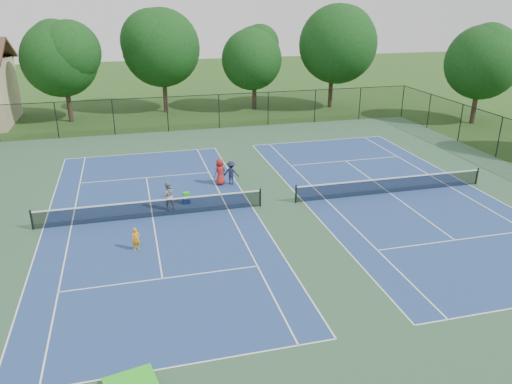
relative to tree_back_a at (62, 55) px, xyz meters
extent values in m
plane|color=#234716|center=(13.00, -24.00, -6.04)|extent=(140.00, 140.00, 0.00)
cube|color=#335A3F|center=(13.00, -24.00, -6.03)|extent=(36.00, 36.00, 0.01)
cube|color=navy|center=(6.00, -24.00, -6.03)|extent=(10.97, 23.77, 0.00)
cube|color=white|center=(6.00, -12.11, -6.02)|extent=(10.97, 0.06, 0.00)
cube|color=white|center=(6.00, -35.88, -6.02)|extent=(10.97, 0.06, 0.00)
cube|color=white|center=(0.52, -24.00, -6.02)|extent=(0.06, 23.77, 0.00)
cube|color=white|center=(11.48, -24.00, -6.02)|extent=(0.06, 23.77, 0.00)
cube|color=white|center=(1.88, -24.00, -6.02)|extent=(0.06, 23.77, 0.00)
cube|color=white|center=(10.12, -24.00, -6.02)|extent=(0.06, 23.77, 0.00)
cube|color=white|center=(6.00, -17.60, -6.02)|extent=(8.23, 0.06, 0.00)
cube|color=white|center=(6.00, -30.40, -6.02)|extent=(8.23, 0.06, 0.00)
cube|color=white|center=(6.00, -24.00, -6.02)|extent=(0.06, 12.80, 0.00)
cylinder|color=black|center=(0.05, -24.00, -5.50)|extent=(0.10, 0.10, 1.07)
cylinder|color=black|center=(11.95, -24.00, -5.50)|extent=(0.10, 0.10, 1.07)
cube|color=black|center=(6.00, -24.00, -5.57)|extent=(11.90, 0.01, 0.90)
cube|color=white|center=(6.00, -24.00, -5.09)|extent=(11.90, 0.04, 0.07)
cube|color=navy|center=(20.00, -24.00, -6.03)|extent=(10.97, 23.77, 0.00)
cube|color=white|center=(20.00, -12.11, -6.02)|extent=(10.97, 0.06, 0.00)
cube|color=white|center=(14.52, -24.00, -6.02)|extent=(0.06, 23.77, 0.00)
cube|color=white|center=(25.48, -24.00, -6.02)|extent=(0.06, 23.77, 0.00)
cube|color=white|center=(15.88, -24.00, -6.02)|extent=(0.06, 23.77, 0.00)
cube|color=white|center=(24.12, -24.00, -6.02)|extent=(0.06, 23.77, 0.00)
cube|color=white|center=(20.00, -17.60, -6.02)|extent=(8.23, 0.06, 0.00)
cube|color=white|center=(20.00, -30.40, -6.02)|extent=(8.23, 0.06, 0.00)
cube|color=white|center=(20.00, -24.00, -6.02)|extent=(0.06, 12.80, 0.00)
cylinder|color=black|center=(14.05, -24.00, -5.50)|extent=(0.10, 0.10, 1.07)
cylinder|color=black|center=(25.95, -24.00, -5.50)|extent=(0.10, 0.10, 1.07)
cube|color=black|center=(20.00, -24.00, -5.57)|extent=(11.90, 0.01, 0.90)
cube|color=white|center=(20.00, -24.00, -5.09)|extent=(11.90, 0.04, 0.07)
cylinder|color=black|center=(-0.50, -6.00, -4.54)|extent=(0.08, 0.08, 3.00)
cylinder|color=black|center=(4.00, -6.00, -4.54)|extent=(0.08, 0.08, 3.00)
cylinder|color=black|center=(8.50, -6.00, -4.54)|extent=(0.08, 0.08, 3.00)
cylinder|color=black|center=(13.00, -6.00, -4.54)|extent=(0.08, 0.08, 3.00)
cylinder|color=black|center=(17.50, -6.00, -4.54)|extent=(0.08, 0.08, 3.00)
cylinder|color=black|center=(22.00, -6.00, -4.54)|extent=(0.08, 0.08, 3.00)
cylinder|color=black|center=(26.50, -6.00, -4.54)|extent=(0.08, 0.08, 3.00)
cylinder|color=black|center=(31.00, -6.00, -4.54)|extent=(0.08, 0.08, 3.00)
cylinder|color=black|center=(31.00, -19.50, -4.54)|extent=(0.08, 0.08, 3.00)
cylinder|color=black|center=(31.00, -15.00, -4.54)|extent=(0.08, 0.08, 3.00)
cylinder|color=black|center=(31.00, -10.50, -4.54)|extent=(0.08, 0.08, 3.00)
cube|color=black|center=(13.00, -6.00, -4.54)|extent=(36.00, 0.01, 3.00)
cube|color=black|center=(13.00, -6.00, -3.04)|extent=(36.00, 0.05, 0.05)
cylinder|color=#2D2116|center=(0.00, 0.00, -4.15)|extent=(0.44, 0.44, 3.78)
sphere|color=#0E3512|center=(0.00, 0.00, -0.39)|extent=(6.80, 6.80, 6.80)
sphere|color=#0E3512|center=(0.00, 0.00, 0.28)|extent=(5.58, 5.58, 5.58)
sphere|color=#0E3512|center=(0.00, 0.00, 0.94)|extent=(4.35, 4.35, 4.35)
cylinder|color=#2D2116|center=(9.00, 2.00, -3.97)|extent=(0.44, 0.44, 4.14)
sphere|color=#0E3512|center=(9.00, 2.00, 0.19)|extent=(7.60, 7.60, 7.60)
sphere|color=#0E3512|center=(9.00, 2.00, 0.82)|extent=(6.23, 6.23, 6.23)
sphere|color=#0E3512|center=(9.00, 2.00, 1.44)|extent=(4.86, 4.86, 4.86)
cylinder|color=#2D2116|center=(18.00, 1.00, -4.33)|extent=(0.44, 0.44, 3.42)
sphere|color=#0E3512|center=(18.00, 1.00, -0.97)|extent=(6.00, 6.00, 6.00)
sphere|color=#0E3512|center=(18.00, 1.00, -0.27)|extent=(4.92, 4.92, 4.92)
sphere|color=#0E3512|center=(18.00, 1.00, 0.44)|extent=(3.84, 3.84, 3.84)
cylinder|color=#2D2116|center=(26.00, 0.00, -3.88)|extent=(0.44, 0.44, 4.32)
sphere|color=#0E3512|center=(26.00, 0.00, 0.43)|extent=(7.80, 7.80, 7.80)
sphere|color=#0E3512|center=(26.00, 0.00, 1.04)|extent=(6.40, 6.40, 6.40)
sphere|color=#0E3512|center=(26.00, 0.00, 1.65)|extent=(4.99, 4.99, 4.99)
cylinder|color=#2D2116|center=(36.00, -10.00, -4.24)|extent=(0.44, 0.44, 3.60)
sphere|color=#0E3512|center=(36.00, -10.00, -0.62)|extent=(6.60, 6.60, 6.60)
sphere|color=#0E3512|center=(36.00, -10.00, 0.05)|extent=(5.41, 5.41, 5.41)
sphere|color=#0E3512|center=(36.00, -10.00, 0.72)|extent=(4.22, 4.22, 4.22)
imported|color=orange|center=(5.06, -27.52, -5.48)|extent=(0.48, 0.40, 1.12)
imported|color=gray|center=(6.93, -23.14, -5.22)|extent=(0.86, 0.70, 1.64)
imported|color=#1D1B3D|center=(11.11, -20.13, -5.29)|extent=(1.12, 0.94, 1.50)
imported|color=maroon|center=(10.43, -20.02, -5.20)|extent=(0.97, 0.85, 1.67)
cube|color=navy|center=(8.00, -22.53, -5.90)|extent=(0.42, 0.36, 0.28)
cube|color=green|center=(8.00, -22.53, -5.56)|extent=(0.36, 0.31, 0.39)
cube|color=green|center=(4.57, -36.42, -5.93)|extent=(1.71, 1.37, 0.19)
camera|label=1|loc=(5.27, -48.86, 5.02)|focal=35.00mm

